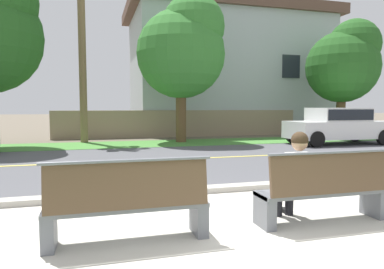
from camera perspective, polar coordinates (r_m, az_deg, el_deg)
The scene contains 14 objects.
ground_plane at distance 11.93m, azimuth -7.47°, elevation -3.13°, with size 140.00×140.00×0.00m, color #665B4C.
sidewalk_pavement at distance 4.70m, azimuth 6.33°, elevation -15.04°, with size 44.00×3.60×0.01m, color beige.
curb_edge at distance 6.46m, azimuth -0.22°, elevation -9.12°, with size 44.00×0.30×0.11m, color #ADA89E.
street_asphalt at distance 10.46m, azimuth -6.29°, elevation -4.17°, with size 52.00×8.00×0.01m, color #515156.
road_centre_line at distance 10.46m, azimuth -6.29°, elevation -4.15°, with size 48.00×0.14×0.01m, color #E0CC4C.
far_verge_grass at distance 15.05m, azimuth -9.19°, elevation -1.54°, with size 48.00×2.80×0.02m, color #478438.
bench_left at distance 4.15m, azimuth -10.29°, elevation -11.20°, with size 1.86×0.48×1.01m.
bench_right at distance 5.10m, azimuth 20.84°, elevation -8.48°, with size 1.86×0.48×1.01m.
seated_person_white at distance 4.99m, azimuth 16.38°, elevation -6.08°, with size 0.52×0.68×1.25m.
car_white_near at distance 16.06m, azimuth 22.58°, elevation 1.58°, with size 4.30×1.86×1.54m.
shade_tree_left at distance 15.82m, azimuth -1.31°, elevation 13.96°, with size 3.90×3.90×6.43m.
shade_tree_centre at distance 19.62m, azimuth 23.61°, elevation 10.79°, with size 3.60×3.60×5.93m.
garden_wall at distance 18.52m, azimuth -1.63°, elevation 1.79°, with size 13.00×0.36×1.40m, color gray.
house_across_street at distance 22.82m, azimuth 5.74°, elevation 10.23°, with size 12.60×6.91×7.64m.
Camera 1 is at (-1.67, -3.70, 1.58)m, focal length 32.85 mm.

